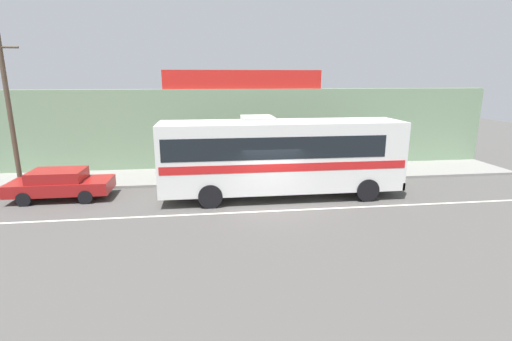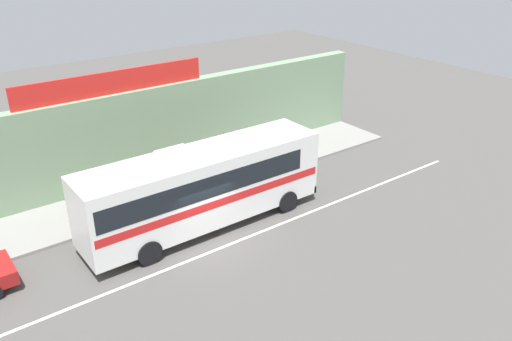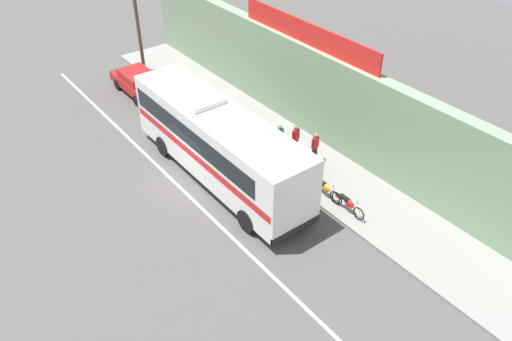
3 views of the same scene
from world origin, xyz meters
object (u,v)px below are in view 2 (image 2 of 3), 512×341
Objects in this scene: pedestrian_far_right at (172,175)px; motorcycle_blue at (264,162)px; intercity_bus at (202,185)px; pedestrian_near_shop at (191,161)px; pedestrian_far_left at (178,167)px; motorcycle_green at (243,169)px.

motorcycle_blue is at bearing -6.26° from pedestrian_far_right.
pedestrian_near_shop is at bearing 65.88° from intercity_bus.
pedestrian_far_left is (-4.68, 1.08, 0.56)m from motorcycle_blue.
motorcycle_blue is 1.21× the size of pedestrian_near_shop.
pedestrian_far_right is 1.85m from pedestrian_near_shop.
pedestrian_far_right is at bearing 173.74° from motorcycle_blue.
pedestrian_near_shop is (1.01, 0.37, -0.07)m from pedestrian_far_left.
pedestrian_far_left reaches higher than motorcycle_blue.
pedestrian_far_left is at bearing 76.71° from intercity_bus.
intercity_bus is at bearing -152.68° from motorcycle_blue.
pedestrian_far_left reaches higher than pedestrian_near_shop.
intercity_bus reaches higher than motorcycle_blue.
pedestrian_far_left is at bearing -159.72° from pedestrian_near_shop.
motorcycle_blue is 4.83m from pedestrian_far_left.
pedestrian_near_shop is (1.95, 4.36, -1.01)m from intercity_bus.
pedestrian_near_shop is at bearing 146.54° from motorcycle_green.
pedestrian_near_shop is at bearing 20.28° from pedestrian_far_left.
motorcycle_green is at bearing -33.46° from pedestrian_near_shop.
pedestrian_near_shop is (1.64, 0.88, -0.00)m from pedestrian_far_right.
motorcycle_blue and motorcycle_green have the same top height.
motorcycle_green is at bearing 34.32° from intercity_bus.
motorcycle_green is 1.15× the size of pedestrian_far_left.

